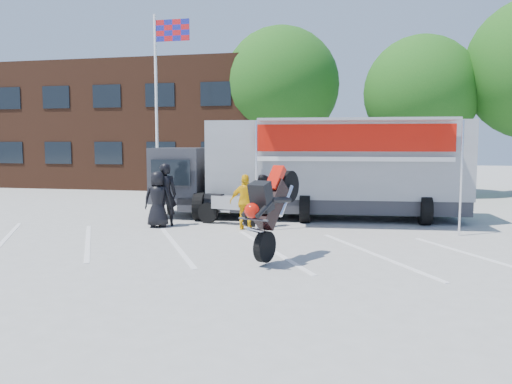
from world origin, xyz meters
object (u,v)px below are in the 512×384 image
at_px(transporter_truck, 319,218).
at_px(tree_mid, 421,93).
at_px(spectator_leather_a, 158,199).
at_px(spectator_hivis, 246,202).
at_px(flagpole, 162,84).
at_px(tree_left, 281,86).
at_px(spectator_leather_b, 165,195).
at_px(parked_motorcycle, 229,225).
at_px(spectator_leather_c, 262,201).
at_px(stunt_bike_rider, 282,258).

bearing_deg(transporter_truck, tree_mid, 60.38).
relative_size(spectator_leather_a, spectator_hivis, 1.05).
distance_m(tree_mid, transporter_truck, 10.83).
bearing_deg(flagpole, spectator_leather_a, -68.80).
height_order(tree_left, spectator_leather_b, tree_left).
bearing_deg(tree_mid, parked_motorcycle, -122.05).
bearing_deg(tree_left, spectator_hivis, -85.46).
height_order(spectator_leather_b, spectator_hivis, spectator_leather_b).
distance_m(flagpole, spectator_leather_c, 9.12).
xyz_separation_m(flagpole, spectator_hivis, (5.23, -6.41, -4.24)).
height_order(tree_mid, stunt_bike_rider, tree_mid).
distance_m(flagpole, transporter_truck, 9.52).
height_order(flagpole, parked_motorcycle, flagpole).
relative_size(tree_left, spectator_leather_c, 5.44).
height_order(parked_motorcycle, spectator_leather_b, spectator_leather_b).
relative_size(flagpole, spectator_hivis, 4.93).
height_order(transporter_truck, stunt_bike_rider, transporter_truck).
height_order(transporter_truck, spectator_leather_a, spectator_leather_a).
bearing_deg(flagpole, stunt_bike_rider, -55.11).
distance_m(parked_motorcycle, spectator_hivis, 1.27).
height_order(tree_left, spectator_hivis, tree_left).
xyz_separation_m(stunt_bike_rider, spectator_leather_a, (-4.31, 3.27, 0.85)).
bearing_deg(spectator_leather_a, parked_motorcycle, -169.85).
bearing_deg(tree_mid, spectator_leather_b, -127.30).
bearing_deg(stunt_bike_rider, flagpole, 145.37).
relative_size(transporter_truck, spectator_hivis, 6.29).
bearing_deg(spectator_leather_b, tree_left, -118.24).
distance_m(tree_mid, spectator_leather_a, 15.04).
distance_m(tree_left, spectator_leather_c, 12.81).
bearing_deg(parked_motorcycle, flagpole, 51.40).
bearing_deg(flagpole, transporter_truck, -27.51).
relative_size(tree_mid, spectator_leather_b, 3.99).
relative_size(spectator_leather_a, spectator_leather_b, 0.88).
distance_m(tree_mid, spectator_leather_c, 12.89).
xyz_separation_m(tree_left, spectator_leather_a, (-1.70, -12.57, -4.72)).
relative_size(flagpole, transporter_truck, 0.78).
bearing_deg(transporter_truck, spectator_hivis, -130.35).
bearing_deg(transporter_truck, flagpole, 147.94).
relative_size(flagpole, stunt_bike_rider, 3.66).
relative_size(parked_motorcycle, spectator_hivis, 1.37).
bearing_deg(spectator_leather_c, flagpole, -27.92).
xyz_separation_m(stunt_bike_rider, spectator_hivis, (-1.63, 3.43, 0.81)).
xyz_separation_m(tree_left, transporter_truck, (2.92, -9.73, -5.57)).
distance_m(spectator_leather_b, spectator_hivis, 2.58).
bearing_deg(spectator_leather_b, spectator_leather_c, 168.03).
height_order(tree_mid, spectator_leather_a, tree_mid).
bearing_deg(tree_mid, transporter_truck, -115.07).
bearing_deg(stunt_bike_rider, transporter_truck, 107.65).
bearing_deg(spectator_leather_b, flagpole, -87.89).
bearing_deg(tree_left, tree_mid, -8.13).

